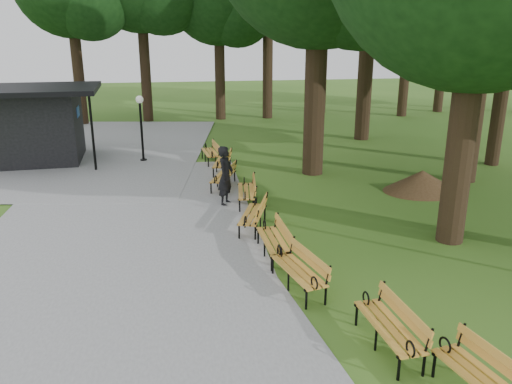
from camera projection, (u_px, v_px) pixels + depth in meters
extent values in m
plane|color=#36631C|center=(283.00, 275.00, 11.66)|extent=(100.00, 100.00, 0.00)
cube|color=gray|center=(114.00, 236.00, 13.80)|extent=(12.00, 38.00, 0.06)
imported|color=black|center=(226.00, 176.00, 16.16)|extent=(0.73, 0.84, 1.92)
cylinder|color=black|center=(142.00, 132.00, 21.63)|extent=(0.10, 0.10, 2.57)
sphere|color=white|center=(139.00, 99.00, 21.22)|extent=(0.32, 0.32, 0.32)
cone|color=#47301C|center=(422.00, 181.00, 17.71)|extent=(2.24, 2.24, 0.76)
cylinder|color=black|center=(465.00, 109.00, 12.55)|extent=(0.70, 0.70, 7.00)
cylinder|color=black|center=(478.00, 89.00, 18.07)|extent=(0.60, 0.60, 6.82)
cylinder|color=black|center=(316.00, 72.00, 18.97)|extent=(0.80, 0.80, 7.82)
cylinder|color=black|center=(366.00, 58.00, 25.46)|extent=(0.76, 0.76, 8.25)
cylinder|color=black|center=(503.00, 83.00, 20.49)|extent=(0.56, 0.56, 6.76)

